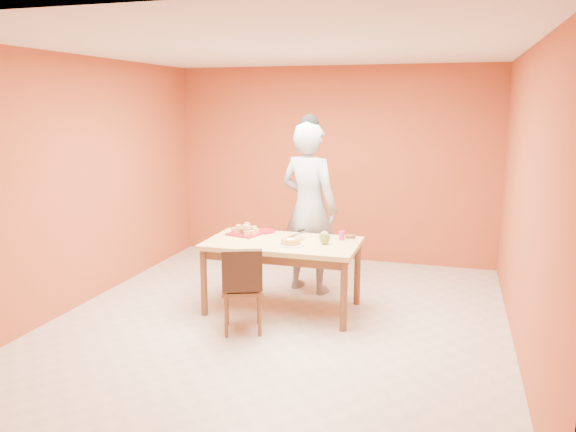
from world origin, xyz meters
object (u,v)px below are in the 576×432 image
(dining_chair, at_px, (242,287))
(egg_ornament, at_px, (325,237))
(magenta_glass, at_px, (342,235))
(checker_tin, at_px, (350,236))
(red_dinner_plate, at_px, (263,231))
(sponge_cake, at_px, (291,242))
(pastry_platter, at_px, (246,233))
(dining_table, at_px, (283,250))
(person, at_px, (309,208))

(dining_chair, bearing_deg, egg_ornament, 24.52)
(magenta_glass, bearing_deg, checker_tin, 54.32)
(red_dinner_plate, bearing_deg, sponge_cake, -45.81)
(pastry_platter, distance_m, magenta_glass, 1.07)
(egg_ornament, bearing_deg, red_dinner_plate, 177.47)
(pastry_platter, distance_m, red_dinner_plate, 0.22)
(dining_table, height_order, red_dinner_plate, red_dinner_plate)
(dining_chair, distance_m, red_dinner_plate, 1.08)
(red_dinner_plate, relative_size, egg_ornament, 1.94)
(egg_ornament, height_order, checker_tin, egg_ornament)
(sponge_cake, relative_size, magenta_glass, 2.29)
(red_dinner_plate, relative_size, checker_tin, 2.53)
(dining_chair, bearing_deg, pastry_platter, 86.82)
(dining_chair, xyz_separation_m, red_dinner_plate, (-0.13, 1.02, 0.32))
(person, height_order, checker_tin, person)
(person, relative_size, checker_tin, 18.45)
(red_dinner_plate, bearing_deg, pastry_platter, -132.28)
(sponge_cake, relative_size, egg_ornament, 1.49)
(person, relative_size, magenta_glass, 21.82)
(dining_table, bearing_deg, pastry_platter, 158.99)
(pastry_platter, bearing_deg, red_dinner_plate, 47.72)
(dining_table, bearing_deg, magenta_glass, 22.80)
(sponge_cake, bearing_deg, person, 91.83)
(dining_chair, height_order, checker_tin, dining_chair)
(magenta_glass, bearing_deg, person, 136.00)
(magenta_glass, distance_m, checker_tin, 0.13)
(pastry_platter, height_order, red_dinner_plate, pastry_platter)
(dining_chair, bearing_deg, sponge_cake, 37.12)
(egg_ornament, bearing_deg, person, 137.50)
(dining_table, xyz_separation_m, egg_ornament, (0.45, 0.00, 0.16))
(pastry_platter, xyz_separation_m, checker_tin, (1.15, 0.16, 0.01))
(red_dinner_plate, relative_size, magenta_glass, 2.99)
(dining_table, relative_size, checker_tin, 14.83)
(dining_chair, bearing_deg, magenta_glass, 28.11)
(dining_chair, xyz_separation_m, magenta_glass, (0.79, 0.92, 0.36))
(magenta_glass, bearing_deg, sponge_cake, -140.47)
(dining_chair, relative_size, magenta_glass, 9.46)
(red_dinner_plate, height_order, checker_tin, checker_tin)
(dining_chair, height_order, egg_ornament, egg_ornament)
(egg_ornament, xyz_separation_m, magenta_glass, (0.13, 0.24, -0.02))
(egg_ornament, bearing_deg, magenta_glass, 82.79)
(red_dinner_plate, distance_m, sponge_cake, 0.67)
(red_dinner_plate, distance_m, egg_ornament, 0.87)
(red_dinner_plate, xyz_separation_m, magenta_glass, (0.92, -0.10, 0.04))
(dining_table, relative_size, sponge_cake, 7.65)
(egg_ornament, distance_m, checker_tin, 0.41)
(red_dinner_plate, xyz_separation_m, egg_ornament, (0.79, -0.35, 0.06))
(red_dinner_plate, height_order, egg_ornament, egg_ornament)
(person, xyz_separation_m, magenta_glass, (0.48, -0.47, -0.19))
(dining_chair, xyz_separation_m, egg_ornament, (0.66, 0.68, 0.38))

